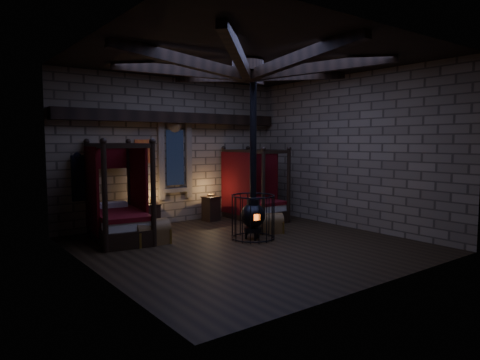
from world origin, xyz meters
TOP-DOWN VIEW (x-y plane):
  - room at (-0.00, 0.09)m, footprint 7.02×7.02m
  - bed_left at (-2.16, 2.34)m, footprint 1.48×2.37m
  - bed_right at (2.14, 2.47)m, footprint 1.09×2.04m
  - trunk_left at (-1.75, 1.38)m, footprint 0.81×0.52m
  - trunk_right at (1.23, 0.68)m, footprint 0.83×0.70m
  - nightstand_left at (-0.91, 3.12)m, footprint 0.47×0.45m
  - nightstand_right at (0.96, 3.02)m, footprint 0.51×0.49m
  - stove at (0.44, 0.35)m, footprint 1.06×1.06m

SIDE VIEW (x-z plane):
  - trunk_right at x=1.23m, z-range -0.03..0.49m
  - trunk_left at x=-1.75m, z-range -0.03..0.55m
  - nightstand_left at x=-0.91m, z-range -0.06..0.75m
  - nightstand_right at x=0.96m, z-range -0.02..0.77m
  - bed_right at x=2.14m, z-range -0.54..1.59m
  - bed_left at x=-2.16m, z-range -0.59..1.74m
  - stove at x=0.44m, z-range -1.38..2.67m
  - room at x=0.00m, z-range 1.60..5.89m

